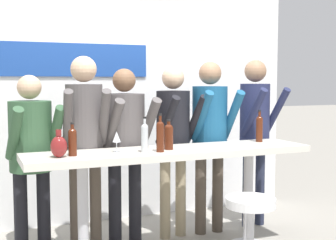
% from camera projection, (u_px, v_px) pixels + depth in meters
% --- Properties ---
extents(back_wall, '(4.16, 0.12, 2.67)m').
position_uv_depth(back_wall, '(123.00, 102.00, 5.37)').
color(back_wall, white).
rests_on(back_wall, ground_plane).
extents(tasting_table, '(2.56, 0.57, 0.99)m').
position_uv_depth(tasting_table, '(172.00, 166.00, 4.12)').
color(tasting_table, silver).
rests_on(tasting_table, ground_plane).
extents(bar_stool, '(0.40, 0.40, 0.70)m').
position_uv_depth(bar_stool, '(250.00, 228.00, 3.58)').
color(bar_stool, '#B2B2B7').
rests_on(bar_stool, ground_plane).
extents(person_far_left, '(0.51, 0.59, 1.64)m').
position_uv_depth(person_far_left, '(31.00, 146.00, 4.16)').
color(person_far_left, black).
rests_on(person_far_left, ground_plane).
extents(person_left, '(0.44, 0.58, 1.81)m').
position_uv_depth(person_left, '(85.00, 130.00, 4.25)').
color(person_left, '#473D33').
rests_on(person_left, ground_plane).
extents(person_center_left, '(0.51, 0.60, 1.71)m').
position_uv_depth(person_center_left, '(125.00, 137.00, 4.48)').
color(person_center_left, black).
rests_on(person_center_left, ground_plane).
extents(person_center, '(0.45, 0.57, 1.73)m').
position_uv_depth(person_center, '(174.00, 131.00, 4.68)').
color(person_center, gray).
rests_on(person_center, ground_plane).
extents(person_center_right, '(0.43, 0.55, 1.78)m').
position_uv_depth(person_center_right, '(210.00, 127.00, 4.81)').
color(person_center_right, '#473D33').
rests_on(person_center_right, ground_plane).
extents(person_right, '(0.42, 0.56, 1.81)m').
position_uv_depth(person_right, '(255.00, 122.00, 5.05)').
color(person_right, '#23283D').
rests_on(person_right, ground_plane).
extents(wine_bottle_0, '(0.07, 0.07, 0.31)m').
position_uv_depth(wine_bottle_0, '(259.00, 127.00, 4.59)').
color(wine_bottle_0, '#4C1E0F').
rests_on(wine_bottle_0, tasting_table).
extents(wine_bottle_1, '(0.07, 0.07, 0.32)m').
position_uv_depth(wine_bottle_1, '(160.00, 135.00, 3.93)').
color(wine_bottle_1, '#4C1E0F').
rests_on(wine_bottle_1, tasting_table).
extents(wine_bottle_2, '(0.08, 0.08, 0.26)m').
position_uv_depth(wine_bottle_2, '(169.00, 135.00, 4.08)').
color(wine_bottle_2, '#4C1E0F').
rests_on(wine_bottle_2, tasting_table).
extents(wine_bottle_3, '(0.06, 0.06, 0.30)m').
position_uv_depth(wine_bottle_3, '(145.00, 137.00, 3.90)').
color(wine_bottle_3, '#B7BCC1').
rests_on(wine_bottle_3, tasting_table).
extents(wine_bottle_4, '(0.07, 0.07, 0.27)m').
position_uv_depth(wine_bottle_4, '(72.00, 140.00, 3.73)').
color(wine_bottle_4, '#4C1E0F').
rests_on(wine_bottle_4, tasting_table).
extents(wine_glass_0, '(0.07, 0.07, 0.18)m').
position_uv_depth(wine_glass_0, '(117.00, 137.00, 3.92)').
color(wine_glass_0, silver).
rests_on(wine_glass_0, tasting_table).
extents(decorative_vase, '(0.13, 0.13, 0.22)m').
position_uv_depth(decorative_vase, '(59.00, 146.00, 3.66)').
color(decorative_vase, maroon).
rests_on(decorative_vase, tasting_table).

